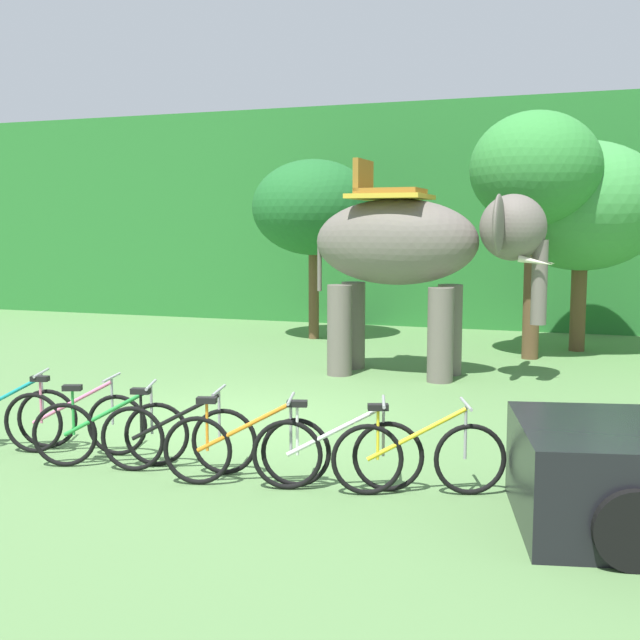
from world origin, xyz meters
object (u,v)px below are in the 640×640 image
Objects in this scene: tree_center_left at (582,207)px; elephant at (414,251)px; bike_green at (110,432)px; bike_black at (178,437)px; bike_white at (337,453)px; bike_pink at (75,421)px; tree_center at (535,171)px; tree_far_right at (314,208)px; bike_yellow at (418,456)px; bike_orange at (246,448)px; bike_teal at (4,416)px.

tree_center_left is 4.84m from elephant.
bike_black is (0.81, 0.04, 0.00)m from bike_green.
bike_white is at bearing 1.27° from bike_green.
elephant is 2.48× the size of bike_pink.
tree_center is at bearing 55.61° from elephant.
tree_center_left is at bearing 0.82° from tree_far_right.
bike_pink is at bearing 178.94° from bike_yellow.
tree_center is at bearing 87.98° from bike_yellow.
tree_center is 9.39m from bike_yellow.
bike_orange is at bearing -92.00° from elephant.
bike_green is (-1.90, -6.39, -1.82)m from elephant.
bike_teal is (-3.49, -6.19, -1.82)m from elephant.
bike_teal is at bearing -91.23° from tree_far_right.
bike_teal and bike_pink have the same top height.
bike_orange is (1.67, -0.11, 0.00)m from bike_green.
tree_center is 2.91× the size of bike_orange.
bike_orange is at bearing -169.71° from bike_white.
bike_pink is at bearing -85.94° from tree_far_right.
bike_green is (1.37, -10.29, -2.66)m from tree_far_right.
bike_black is 1.03× the size of bike_yellow.
elephant is 2.50× the size of bike_orange.
elephant is 7.34m from bike_teal.
bike_teal and bike_white have the same top height.
bike_teal is 0.96× the size of bike_black.
bike_green is 3.38m from bike_yellow.
elephant is 2.55× the size of bike_yellow.
bike_teal is 0.93m from bike_pink.
bike_green and bike_black have the same top height.
bike_white and bike_yellow have the same top height.
bike_orange is at bearing -3.70° from bike_green.
tree_center_left is (5.90, 0.08, -0.02)m from tree_far_right.
tree_far_right reaches higher than bike_white.
elephant is 2.57× the size of bike_teal.
bike_pink is 1.03× the size of bike_green.
bike_pink is 4.04m from bike_yellow.
bike_pink is at bearing -117.20° from tree_center_left.
tree_center_left reaches higher than bike_green.
bike_teal is 1.00× the size of bike_green.
bike_yellow is (4.96, 0.00, 0.00)m from bike_teal.
bike_green is 0.97× the size of bike_orange.
tree_center is at bearing 72.19° from bike_black.
tree_far_right is at bearing 88.77° from bike_teal.
tree_center_left is 2.61× the size of bike_black.
tree_center reaches higher than bike_teal.
bike_pink is at bearing 176.24° from bike_white.
tree_center is 1.75m from tree_center_left.
tree_far_right is at bearing -179.18° from tree_center_left.
bike_white is at bearing -97.00° from tree_center.
bike_white is at bearing -83.83° from elephant.
tree_far_right is at bearing 130.02° from elephant.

